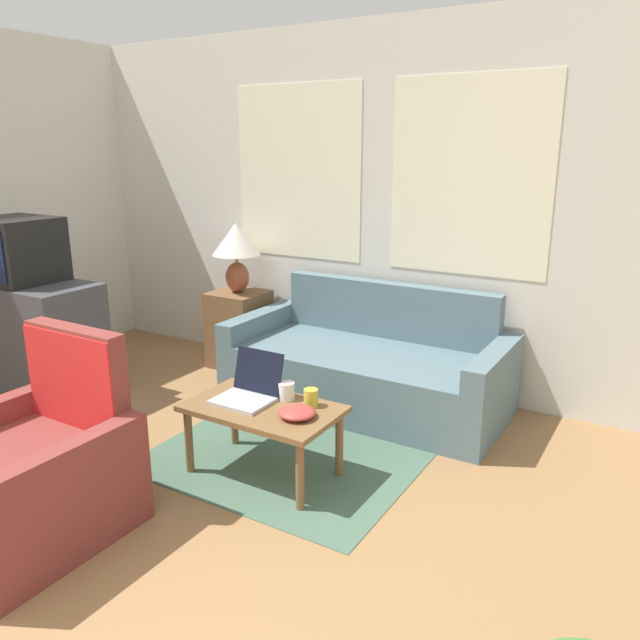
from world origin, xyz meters
TOP-DOWN VIEW (x-y plane):
  - wall_back at (-0.00, 3.95)m, footprint 6.42×0.06m
  - rug at (0.06, 2.86)m, footprint 1.49×1.93m
  - couch at (0.10, 3.49)m, footprint 1.91×0.88m
  - armchair at (-0.56, 1.31)m, footprint 0.80×0.85m
  - tv_dresser at (-2.07, 2.37)m, footprint 1.17×0.53m
  - television at (-2.07, 2.37)m, footprint 0.54×0.47m
  - side_table at (-1.16, 3.64)m, footprint 0.41×0.41m
  - table_lamp at (-1.16, 3.64)m, footprint 0.38×0.38m
  - coffee_table at (0.06, 2.29)m, footprint 0.83×0.50m
  - laptop at (-0.06, 2.33)m, footprint 0.31×0.31m
  - cup_navy at (0.28, 2.43)m, footprint 0.08×0.08m
  - cup_yellow at (0.12, 2.44)m, footprint 0.09×0.09m
  - snack_bowl at (0.30, 2.27)m, footprint 0.19×0.19m

SIDE VIEW (x-z plane):
  - rug at x=0.06m, z-range 0.00..0.01m
  - couch at x=0.10m, z-range -0.15..0.65m
  - armchair at x=-0.56m, z-range -0.19..0.73m
  - side_table at x=-1.16m, z-range 0.00..0.62m
  - coffee_table at x=0.06m, z-range 0.15..0.55m
  - tv_dresser at x=-2.07m, z-range 0.00..0.84m
  - snack_bowl at x=0.30m, z-range 0.40..0.46m
  - cup_navy at x=0.28m, z-range 0.40..0.50m
  - cup_yellow at x=0.12m, z-range 0.40..0.50m
  - laptop at x=-0.06m, z-range 0.33..0.59m
  - table_lamp at x=-1.16m, z-range 0.71..1.26m
  - television at x=-2.07m, z-range 0.84..1.28m
  - wall_back at x=0.00m, z-range 0.01..2.61m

